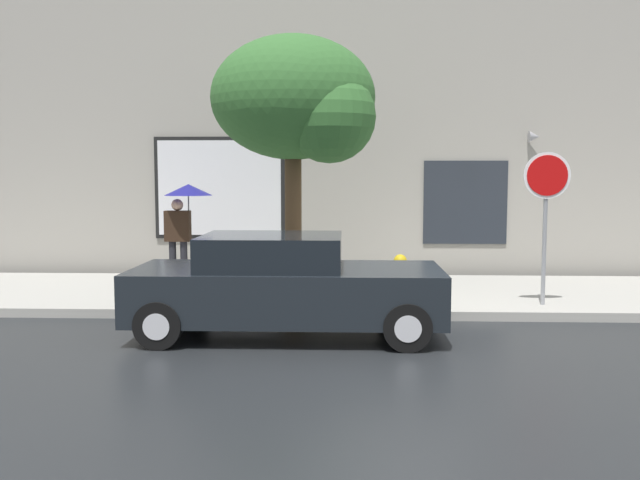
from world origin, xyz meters
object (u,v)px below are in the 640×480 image
at_px(pedestrian_with_umbrella, 184,206).
at_px(stop_sign, 546,198).
at_px(parked_car, 284,286).
at_px(street_tree, 300,103).
at_px(fire_hydrant, 400,277).

bearing_deg(pedestrian_with_umbrella, stop_sign, -16.80).
relative_size(parked_car, street_tree, 0.97).
height_order(pedestrian_with_umbrella, street_tree, street_tree).
bearing_deg(fire_hydrant, parked_car, -129.94).
distance_m(parked_car, pedestrian_with_umbrella, 4.38).
bearing_deg(street_tree, fire_hydrant, 4.98).
height_order(fire_hydrant, stop_sign, stop_sign).
distance_m(street_tree, stop_sign, 4.35).
relative_size(pedestrian_with_umbrella, stop_sign, 0.78).
bearing_deg(stop_sign, street_tree, 175.29).
bearing_deg(pedestrian_with_umbrella, parked_car, -57.77).
distance_m(parked_car, fire_hydrant, 2.83).
bearing_deg(stop_sign, pedestrian_with_umbrella, 163.20).
xyz_separation_m(pedestrian_with_umbrella, stop_sign, (6.41, -1.94, 0.24)).
bearing_deg(parked_car, street_tree, 87.29).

